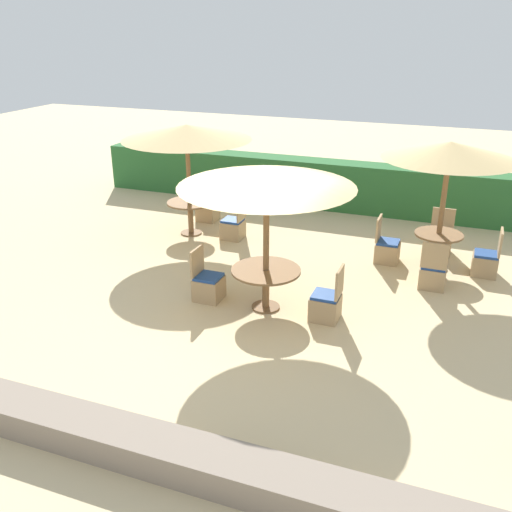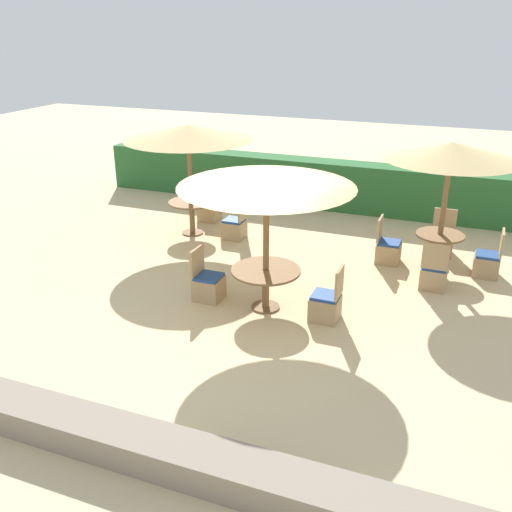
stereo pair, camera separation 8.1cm
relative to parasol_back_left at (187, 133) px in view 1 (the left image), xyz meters
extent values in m
plane|color=#D1BA8C|center=(2.64, -3.36, -2.30)|extent=(40.00, 40.00, 0.00)
cube|color=#28602D|center=(2.64, 3.03, -1.69)|extent=(13.00, 0.70, 1.21)
cube|color=gray|center=(2.64, -6.72, -2.12)|extent=(10.00, 0.56, 0.36)
cylinder|color=brown|center=(0.00, 0.00, -1.11)|extent=(0.10, 0.10, 2.39)
cone|color=tan|center=(0.00, 0.00, 0.01)|extent=(2.80, 2.80, 0.32)
cylinder|color=brown|center=(0.00, 0.00, -2.29)|extent=(0.48, 0.48, 0.03)
cylinder|color=brown|center=(0.00, 0.00, -1.94)|extent=(0.12, 0.12, 0.72)
cylinder|color=brown|center=(0.00, 0.00, -1.56)|extent=(1.03, 1.03, 0.04)
cube|color=tan|center=(-0.03, 0.97, -2.10)|extent=(0.46, 0.46, 0.40)
cube|color=navy|center=(-0.03, 0.97, -1.88)|extent=(0.42, 0.42, 0.05)
cube|color=tan|center=(-0.03, 1.18, -1.61)|extent=(0.46, 0.04, 0.48)
cube|color=tan|center=(1.01, 0.05, -2.10)|extent=(0.46, 0.46, 0.40)
cube|color=navy|center=(1.01, 0.05, -1.88)|extent=(0.42, 0.42, 0.05)
cube|color=tan|center=(1.22, 0.05, -1.61)|extent=(0.04, 0.46, 0.48)
cylinder|color=brown|center=(5.39, -0.11, -1.09)|extent=(0.10, 0.10, 2.43)
cone|color=tan|center=(5.39, -0.11, 0.05)|extent=(2.46, 2.46, 0.32)
cylinder|color=brown|center=(5.39, -0.11, -2.29)|extent=(0.48, 0.48, 0.03)
cylinder|color=brown|center=(5.39, -0.11, -1.95)|extent=(0.12, 0.12, 0.70)
cylinder|color=brown|center=(5.39, -0.11, -1.58)|extent=(0.92, 0.92, 0.04)
cube|color=tan|center=(5.41, -0.98, -2.10)|extent=(0.46, 0.46, 0.40)
cube|color=navy|center=(5.41, -0.98, -1.88)|extent=(0.42, 0.42, 0.05)
cube|color=tan|center=(5.41, -1.19, -1.61)|extent=(0.46, 0.04, 0.48)
cube|color=tan|center=(5.40, 0.75, -2.10)|extent=(0.46, 0.46, 0.40)
cube|color=navy|center=(5.40, 0.75, -1.88)|extent=(0.42, 0.42, 0.05)
cube|color=tan|center=(5.40, 0.96, -1.61)|extent=(0.46, 0.04, 0.48)
cube|color=tan|center=(6.29, -0.05, -2.10)|extent=(0.46, 0.46, 0.40)
cube|color=navy|center=(6.29, -0.05, -1.88)|extent=(0.42, 0.42, 0.05)
cube|color=tan|center=(6.50, -0.05, -1.61)|extent=(0.04, 0.46, 0.48)
cube|color=tan|center=(4.45, -0.08, -2.10)|extent=(0.46, 0.46, 0.40)
cube|color=navy|center=(4.45, -0.08, -1.88)|extent=(0.42, 0.42, 0.05)
cube|color=tan|center=(4.24, -0.08, -1.61)|extent=(0.04, 0.46, 0.48)
cylinder|color=brown|center=(2.84, -2.82, -1.12)|extent=(0.10, 0.10, 2.37)
cone|color=tan|center=(2.84, -2.82, -0.01)|extent=(2.83, 2.83, 0.32)
cylinder|color=brown|center=(2.84, -2.82, -2.29)|extent=(0.48, 0.48, 0.03)
cylinder|color=brown|center=(2.84, -2.82, -1.97)|extent=(0.12, 0.12, 0.67)
cylinder|color=brown|center=(2.84, -2.82, -1.61)|extent=(1.16, 1.16, 0.04)
cube|color=tan|center=(3.87, -2.84, -2.10)|extent=(0.46, 0.46, 0.40)
cube|color=navy|center=(3.87, -2.84, -1.88)|extent=(0.42, 0.42, 0.05)
cube|color=tan|center=(4.08, -2.84, -1.61)|extent=(0.04, 0.46, 0.48)
cube|color=tan|center=(1.80, -2.87, -2.10)|extent=(0.46, 0.46, 0.40)
cube|color=navy|center=(1.80, -2.87, -1.88)|extent=(0.42, 0.42, 0.05)
cube|color=tan|center=(1.59, -2.87, -1.61)|extent=(0.04, 0.46, 0.48)
camera|label=1|loc=(5.74, -10.95, 2.24)|focal=40.00mm
camera|label=2|loc=(5.82, -10.92, 2.24)|focal=40.00mm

